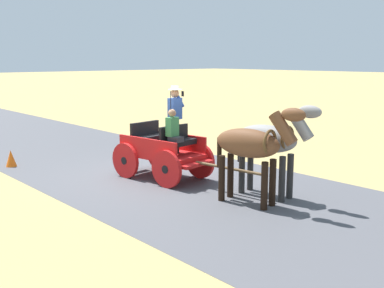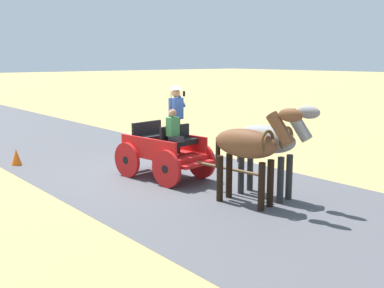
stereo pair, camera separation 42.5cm
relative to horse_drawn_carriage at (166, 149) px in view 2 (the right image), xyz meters
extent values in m
plane|color=tan|center=(-0.05, -0.46, -0.82)|extent=(200.00, 200.00, 0.00)
cube|color=#4C4C51|center=(-0.05, -0.46, -0.81)|extent=(6.25, 160.00, 0.01)
cube|color=red|center=(0.01, -0.08, -0.16)|extent=(1.48, 2.34, 0.12)
cube|color=red|center=(-0.55, -0.16, 0.12)|extent=(0.33, 2.08, 0.44)
cube|color=red|center=(0.58, -0.01, 0.12)|extent=(0.33, 2.08, 0.44)
cube|color=red|center=(-0.15, 1.13, -0.26)|extent=(1.10, 0.38, 0.08)
cube|color=red|center=(0.17, -1.27, -0.34)|extent=(0.74, 0.29, 0.06)
cube|color=black|center=(-0.07, 0.52, 0.22)|extent=(1.06, 0.49, 0.14)
cube|color=black|center=(-0.04, 0.34, 0.44)|extent=(1.02, 0.21, 0.44)
cube|color=black|center=(0.08, -0.57, 0.22)|extent=(1.06, 0.49, 0.14)
cube|color=black|center=(0.10, -0.75, 0.44)|extent=(1.02, 0.21, 0.44)
cylinder|color=red|center=(-0.73, 0.60, -0.34)|extent=(0.23, 0.96, 0.96)
cylinder|color=black|center=(-0.73, 0.60, -0.34)|extent=(0.15, 0.23, 0.21)
cylinder|color=red|center=(0.56, 0.77, -0.34)|extent=(0.23, 0.96, 0.96)
cylinder|color=black|center=(0.56, 0.77, -0.34)|extent=(0.15, 0.23, 0.21)
cylinder|color=red|center=(-0.53, -0.93, -0.34)|extent=(0.23, 0.96, 0.96)
cylinder|color=black|center=(-0.53, -0.93, -0.34)|extent=(0.15, 0.23, 0.21)
cylinder|color=red|center=(0.76, -0.76, -0.34)|extent=(0.23, 0.96, 0.96)
cylinder|color=black|center=(0.76, -0.76, -0.34)|extent=(0.15, 0.23, 0.21)
cylinder|color=brown|center=(-0.27, 2.10, -0.21)|extent=(0.33, 1.99, 0.07)
cylinder|color=black|center=(0.23, 0.56, 0.92)|extent=(0.02, 0.02, 1.30)
cylinder|color=#2D2D33|center=(-0.18, 0.22, 0.35)|extent=(0.22, 0.22, 0.90)
cube|color=#2D4C99|center=(-0.18, 0.22, 1.08)|extent=(0.37, 0.26, 0.56)
sphere|color=#9E7051|center=(-0.18, 0.22, 1.48)|extent=(0.22, 0.22, 0.22)
cylinder|color=beige|center=(-0.18, 0.22, 1.58)|extent=(0.36, 0.36, 0.01)
cylinder|color=beige|center=(-0.18, 0.22, 1.63)|extent=(0.20, 0.20, 0.10)
cylinder|color=#2D4C99|center=(-0.36, 0.24, 1.26)|extent=(0.27, 0.11, 0.32)
cube|color=black|center=(-0.42, 0.25, 1.46)|extent=(0.03, 0.07, 0.14)
cube|color=#2D2D33|center=(0.17, 0.67, 0.36)|extent=(0.32, 0.35, 0.14)
cube|color=#387F47|center=(0.18, 0.55, 0.67)|extent=(0.32, 0.24, 0.48)
sphere|color=#9E7051|center=(0.18, 0.55, 1.02)|extent=(0.20, 0.20, 0.20)
ellipsoid|color=gray|center=(-0.77, 2.84, 0.55)|extent=(0.76, 1.62, 0.64)
cylinder|color=#272726|center=(-1.02, 3.36, -0.29)|extent=(0.15, 0.15, 1.05)
cylinder|color=#272726|center=(-0.66, 3.41, -0.29)|extent=(0.15, 0.15, 1.05)
cylinder|color=#272726|center=(-0.87, 2.27, -0.29)|extent=(0.15, 0.15, 1.05)
cylinder|color=#272726|center=(-0.51, 2.32, -0.29)|extent=(0.15, 0.15, 1.05)
cylinder|color=gray|center=(-0.88, 3.68, 0.95)|extent=(0.34, 0.68, 0.73)
ellipsoid|color=gray|center=(-0.91, 3.89, 1.26)|extent=(0.29, 0.56, 0.28)
cube|color=#272726|center=(-0.88, 3.66, 0.99)|extent=(0.13, 0.51, 0.56)
cylinder|color=#272726|center=(-0.67, 2.11, 0.25)|extent=(0.11, 0.11, 0.70)
torus|color=brown|center=(-0.84, 3.38, 0.63)|extent=(0.55, 0.14, 0.55)
ellipsoid|color=brown|center=(0.01, 2.94, 0.55)|extent=(0.85, 1.64, 0.64)
cylinder|color=black|center=(-0.28, 3.44, -0.29)|extent=(0.15, 0.15, 1.05)
cylinder|color=black|center=(0.08, 3.51, -0.29)|extent=(0.15, 0.15, 1.05)
cylinder|color=black|center=(-0.07, 2.37, -0.29)|extent=(0.15, 0.15, 1.05)
cylinder|color=black|center=(0.29, 2.44, -0.29)|extent=(0.15, 0.15, 1.05)
cylinder|color=brown|center=(-0.15, 3.77, 0.95)|extent=(0.38, 0.69, 0.73)
ellipsoid|color=brown|center=(-0.20, 3.99, 1.26)|extent=(0.32, 0.57, 0.28)
cube|color=black|center=(-0.15, 3.75, 0.99)|extent=(0.15, 0.50, 0.56)
cylinder|color=black|center=(0.15, 2.21, 0.25)|extent=(0.11, 0.11, 0.70)
torus|color=brown|center=(-0.10, 3.48, 0.63)|extent=(0.55, 0.17, 0.55)
cone|color=orange|center=(2.58, -4.17, -0.57)|extent=(0.32, 0.32, 0.50)
camera|label=1|loc=(7.60, 9.67, 2.38)|focal=43.72mm
camera|label=2|loc=(7.28, 9.94, 2.38)|focal=43.72mm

